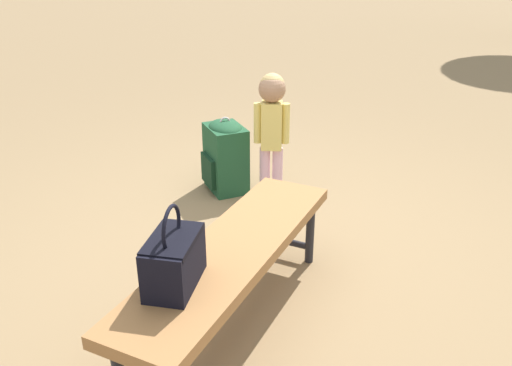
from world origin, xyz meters
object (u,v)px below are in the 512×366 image
park_bench (233,256)px  backpack_large (226,154)px  child_standing (272,118)px  handbag (174,259)px

park_bench → backpack_large: (1.43, 0.74, -0.10)m
park_bench → child_standing: bearing=14.2°
child_standing → backpack_large: (0.01, 0.38, -0.34)m
backpack_large → child_standing: bearing=-91.7°
park_bench → handbag: size_ratio=4.40×
park_bench → child_standing: child_standing is taller
child_standing → backpack_large: bearing=88.3°
handbag → child_standing: bearing=8.6°
park_bench → child_standing: 1.48m
handbag → child_standing: (1.79, 0.27, 0.05)m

